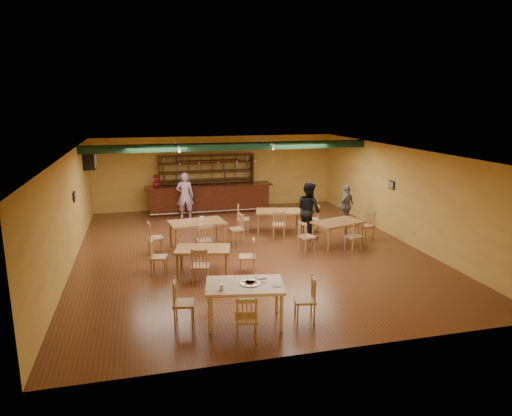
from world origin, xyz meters
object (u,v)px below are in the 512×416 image
object	(u,v)px
dining_table_d	(338,233)
patron_bar	(185,196)
dining_table_b	(278,221)
near_table	(245,303)
dining_table_a	(197,235)
dining_table_c	(203,261)
patron_right_a	(309,210)
bar_counter	(209,199)

from	to	relation	value
dining_table_d	patron_bar	bearing A→B (deg)	116.37
dining_table_b	patron_bar	bearing A→B (deg)	152.77
dining_table_b	dining_table_d	world-z (taller)	dining_table_d
near_table	dining_table_a	bearing A→B (deg)	103.98
dining_table_c	patron_bar	bearing A→B (deg)	101.83
dining_table_d	dining_table_c	bearing A→B (deg)	-179.09
dining_table_a	patron_right_a	world-z (taller)	patron_right_a
dining_table_b	dining_table_c	world-z (taller)	dining_table_b
near_table	patron_right_a	bearing A→B (deg)	68.55
dining_table_a	patron_bar	size ratio (longest dim) A/B	0.92
bar_counter	dining_table_a	distance (m)	4.65
dining_table_c	dining_table_d	bearing A→B (deg)	31.13
dining_table_b	dining_table_d	bearing A→B (deg)	-38.65
bar_counter	patron_right_a	bearing A→B (deg)	-57.93
dining_table_a	patron_right_a	size ratio (longest dim) A/B	0.90
bar_counter	patron_bar	xyz separation A→B (m)	(-1.05, -0.83, 0.33)
patron_right_a	dining_table_c	bearing A→B (deg)	101.76
bar_counter	patron_right_a	world-z (taller)	patron_right_a
dining_table_b	near_table	bearing A→B (deg)	-97.49
patron_right_a	patron_bar	bearing A→B (deg)	25.71
bar_counter	patron_bar	size ratio (longest dim) A/B	2.82
dining_table_b	patron_bar	world-z (taller)	patron_bar
near_table	patron_right_a	size ratio (longest dim) A/B	0.84
dining_table_a	dining_table_d	size ratio (longest dim) A/B	1.09
dining_table_b	dining_table_c	size ratio (longest dim) A/B	1.08
dining_table_b	patron_right_a	size ratio (longest dim) A/B	0.82
dining_table_d	bar_counter	bearing A→B (deg)	104.10
near_table	patron_bar	xyz separation A→B (m)	(-0.34, 8.88, 0.49)
near_table	patron_bar	distance (m)	8.90
dining_table_a	patron_bar	bearing A→B (deg)	82.36
dining_table_b	near_table	distance (m)	6.76
dining_table_a	dining_table_d	world-z (taller)	dining_table_a
dining_table_c	dining_table_b	bearing A→B (deg)	60.52
dining_table_d	patron_right_a	bearing A→B (deg)	101.24
patron_right_a	dining_table_a	bearing A→B (deg)	72.69
dining_table_c	patron_right_a	world-z (taller)	patron_right_a
dining_table_a	dining_table_c	bearing A→B (deg)	-100.95
dining_table_a	dining_table_b	distance (m)	3.10
dining_table_c	near_table	size ratio (longest dim) A/B	0.90
near_table	patron_right_a	distance (m)	6.43
patron_bar	dining_table_c	bearing A→B (deg)	96.24
dining_table_a	dining_table_d	bearing A→B (deg)	-18.26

